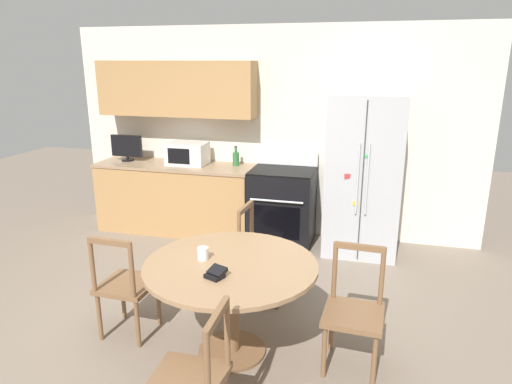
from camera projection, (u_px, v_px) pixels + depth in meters
The scene contains 15 objects.
ground_plane at pixel (196, 341), 3.69m from camera, with size 14.00×14.00×0.00m, color gray.
back_wall at pixel (247, 121), 5.77m from camera, with size 5.20×0.44×2.60m.
kitchen_counter at pixel (177, 197), 5.98m from camera, with size 2.06×0.64×0.90m.
refrigerator at pixel (364, 176), 5.20m from camera, with size 0.82×0.74×1.83m.
oven_range at pixel (282, 205), 5.60m from camera, with size 0.76×0.68×1.08m.
microwave at pixel (187, 154), 5.81m from camera, with size 0.50×0.35×0.27m.
countertop_tv at pixel (127, 147), 6.00m from camera, with size 0.42×0.16×0.34m.
counter_bottle at pixel (236, 158), 5.74m from camera, with size 0.08×0.08×0.25m.
dining_table at pixel (231, 280), 3.38m from camera, with size 1.29×1.29×0.75m.
dining_chair_far at pixel (262, 254), 4.27m from camera, with size 0.45×0.45×0.90m.
dining_chair_near at pixel (192, 381), 2.59m from camera, with size 0.43×0.43×0.90m.
dining_chair_left at pixel (126, 286), 3.68m from camera, with size 0.43×0.43×0.90m.
dining_chair_right at pixel (354, 312), 3.29m from camera, with size 0.44×0.44×0.90m.
candle_glass at pixel (203, 254), 3.40m from camera, with size 0.08×0.08×0.09m.
wallet at pixel (216, 273), 3.13m from camera, with size 0.16×0.16×0.07m.
Camera 1 is at (1.29, -2.97, 2.19)m, focal length 32.00 mm.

